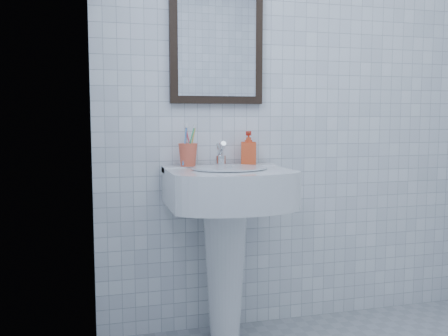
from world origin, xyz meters
name	(u,v)px	position (x,y,z in m)	size (l,w,h in m)	color
wall_back	(294,103)	(0.00, 1.20, 1.25)	(2.20, 0.02, 2.50)	white
wall_left	(91,88)	(-1.10, 0.00, 1.25)	(0.02, 2.40, 2.50)	white
washbasin	(226,226)	(-0.45, 0.99, 0.62)	(0.60, 0.44, 0.93)	white
faucet	(221,156)	(-0.45, 1.10, 0.97)	(0.05, 0.11, 0.13)	silver
toothbrush_cup	(188,155)	(-0.62, 1.10, 0.98)	(0.10, 0.10, 0.12)	#E7573B
soap_dispenser	(248,148)	(-0.29, 1.12, 1.01)	(0.08, 0.08, 0.18)	red
wall_mirror	(217,44)	(-0.45, 1.18, 1.55)	(0.50, 0.04, 0.62)	black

